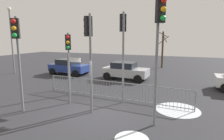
{
  "coord_description": "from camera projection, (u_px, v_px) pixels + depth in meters",
  "views": [
    {
      "loc": [
        3.98,
        -7.92,
        3.56
      ],
      "look_at": [
        -0.43,
        2.97,
        1.55
      ],
      "focal_mm": 30.79,
      "sensor_mm": 36.0,
      "label": 1
    }
  ],
  "objects": [
    {
      "name": "snow_patch_island",
      "position": [
        178.0,
        110.0,
        9.51
      ],
      "size": [
        2.16,
        2.16,
        0.01
      ],
      "primitive_type": "cylinder",
      "color": "silver",
      "rests_on": "ground"
    },
    {
      "name": "traffic_light_foreground_left",
      "position": [
        17.0,
        43.0,
        8.71
      ],
      "size": [
        0.43,
        0.5,
        4.49
      ],
      "rotation": [
        0.0,
        0.0,
        3.74
      ],
      "color": "slate",
      "rests_on": "ground"
    },
    {
      "name": "car_blue_far",
      "position": [
        69.0,
        66.0,
        18.57
      ],
      "size": [
        3.89,
        2.1,
        1.47
      ],
      "rotation": [
        0.0,
        0.0,
        -0.05
      ],
      "color": "navy",
      "rests_on": "ground"
    },
    {
      "name": "traffic_light_mid_right",
      "position": [
        123.0,
        37.0,
        10.1
      ],
      "size": [
        0.42,
        0.52,
        4.85
      ],
      "rotation": [
        0.0,
        0.0,
        0.52
      ],
      "color": "slate",
      "rests_on": "ground"
    },
    {
      "name": "direction_sign_post",
      "position": [
        70.0,
        75.0,
        10.22
      ],
      "size": [
        0.79,
        0.09,
        2.74
      ],
      "rotation": [
        0.0,
        0.0,
        -0.0
      ],
      "color": "slate",
      "rests_on": "ground"
    },
    {
      "name": "car_silver_mid",
      "position": [
        125.0,
        70.0,
        16.34
      ],
      "size": [
        3.88,
        2.09,
        1.47
      ],
      "rotation": [
        0.0,
        0.0,
        -0.05
      ],
      "color": "#B2B5BA",
      "rests_on": "ground"
    },
    {
      "name": "traffic_light_rear_right",
      "position": [
        89.0,
        42.0,
        8.76
      ],
      "size": [
        0.51,
        0.42,
        4.59
      ],
      "rotation": [
        0.0,
        0.0,
        1.02
      ],
      "color": "slate",
      "rests_on": "ground"
    },
    {
      "name": "bare_tree_left",
      "position": [
        163.0,
        49.0,
        22.38
      ],
      "size": [
        1.52,
        1.51,
        4.21
      ],
      "color": "#473828",
      "rests_on": "ground"
    },
    {
      "name": "pedestrian_guard_railing",
      "position": [
        112.0,
        90.0,
        11.01
      ],
      "size": [
        8.83,
        0.59,
        1.07
      ],
      "rotation": [
        0.0,
        0.0,
        -0.06
      ],
      "color": "slate",
      "rests_on": "ground"
    },
    {
      "name": "traffic_light_rear_left",
      "position": [
        159.0,
        33.0,
        7.1
      ],
      "size": [
        0.43,
        0.5,
        5.08
      ],
      "rotation": [
        0.0,
        0.0,
        3.72
      ],
      "color": "slate",
      "rests_on": "ground"
    },
    {
      "name": "ground_plane",
      "position": [
        97.0,
        112.0,
        9.31
      ],
      "size": [
        60.0,
        60.0,
        0.0
      ],
      "primitive_type": "plane",
      "color": "#2D2D33"
    },
    {
      "name": "street_lamp",
      "position": [
        11.0,
        33.0,
        18.58
      ],
      "size": [
        0.36,
        0.36,
        6.4
      ],
      "color": "slate",
      "rests_on": "ground"
    },
    {
      "name": "traffic_light_mid_left",
      "position": [
        68.0,
        50.0,
        11.41
      ],
      "size": [
        0.42,
        0.51,
        3.82
      ],
      "rotation": [
        0.0,
        0.0,
        3.68
      ],
      "color": "slate",
      "rests_on": "ground"
    },
    {
      "name": "snow_patch_kerb",
      "position": [
        132.0,
        139.0,
        6.77
      ],
      "size": [
        1.23,
        1.23,
        0.01
      ],
      "primitive_type": "cylinder",
      "color": "silver",
      "rests_on": "ground"
    }
  ]
}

